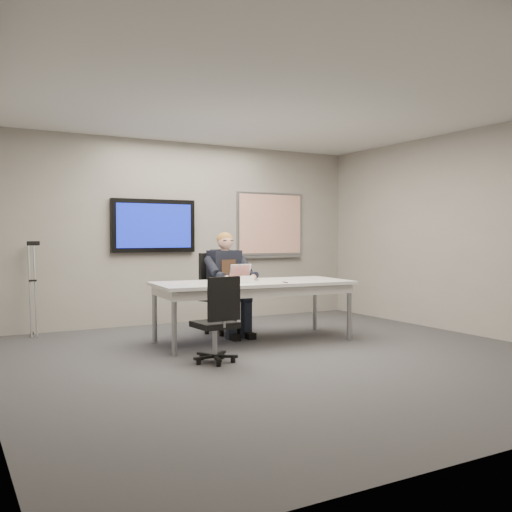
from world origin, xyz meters
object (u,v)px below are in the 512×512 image
seated_person (230,294)px  laptop (243,276)px  conference_table (253,288)px  office_chair_far (221,308)px  office_chair_near (217,336)px

seated_person → laptop: bearing=-92.0°
conference_table → office_chair_far: office_chair_far is taller
office_chair_far → office_chair_near: bearing=-138.6°
office_chair_near → laptop: bearing=-133.8°
seated_person → laptop: (0.03, -0.32, 0.26)m
conference_table → office_chair_near: office_chair_near is taller
office_chair_far → seated_person: 0.34m
seated_person → laptop: 0.41m
conference_table → laptop: (-0.03, 0.21, 0.14)m
office_chair_far → laptop: size_ratio=3.72×
conference_table → office_chair_near: bearing=-131.5°
office_chair_far → seated_person: (0.02, -0.26, 0.22)m
conference_table → seated_person: 0.55m
conference_table → laptop: laptop is taller
office_chair_near → office_chair_far: bearing=-121.7°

